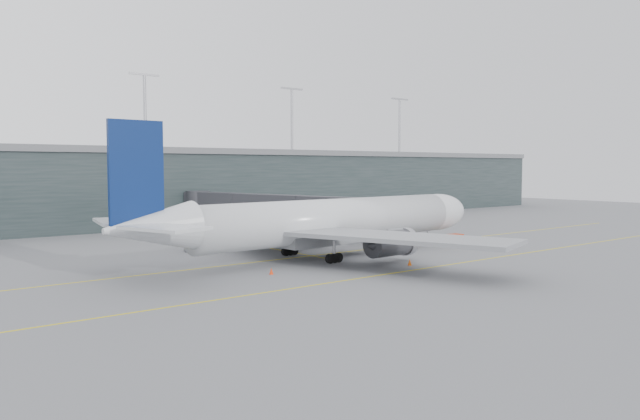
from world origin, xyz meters
TOP-DOWN VIEW (x-y plane):
  - ground at (0.00, 0.00)m, footprint 320.00×320.00m
  - taxiline_a at (0.00, -4.00)m, footprint 160.00×0.25m
  - taxiline_b at (0.00, -20.00)m, footprint 160.00×0.25m
  - taxiline_lead_main at (5.00, 20.00)m, footprint 0.25×60.00m
  - terminal at (-0.00, 58.00)m, footprint 240.00×36.00m
  - main_aircraft at (6.40, -6.02)m, footprint 57.74×54.25m
  - jet_bridge at (17.53, 24.30)m, footprint 16.24×44.74m
  - gse_cart at (28.30, -8.51)m, footprint 2.57×1.85m
  - baggage_dolly at (32.73, -14.23)m, footprint 3.45×2.91m
  - uld_a at (-5.24, 9.32)m, footprint 2.43×2.18m
  - uld_b at (-1.21, 11.68)m, footprint 2.45×2.07m
  - uld_c at (0.52, 9.78)m, footprint 1.98×1.66m
  - cone_nose at (36.48, -7.51)m, footprint 0.44×0.44m
  - cone_wing_stbd at (9.14, -17.45)m, footprint 0.48×0.48m
  - cone_wing_port at (10.01, 11.78)m, footprint 0.49×0.49m
  - cone_tail at (-6.98, -12.36)m, footprint 0.45×0.45m

SIDE VIEW (x-z plane):
  - ground at x=0.00m, z-range 0.00..0.00m
  - taxiline_a at x=0.00m, z-range 0.00..0.02m
  - taxiline_b at x=0.00m, z-range 0.00..0.02m
  - taxiline_lead_main at x=5.00m, z-range 0.00..0.02m
  - baggage_dolly at x=32.73m, z-range 0.03..0.35m
  - cone_nose at x=36.48m, z-range 0.00..0.69m
  - cone_tail at x=-6.98m, z-range 0.00..0.72m
  - cone_wing_stbd at x=9.14m, z-range 0.00..0.76m
  - cone_wing_port at x=10.01m, z-range 0.00..0.78m
  - uld_c at x=0.52m, z-range 0.04..1.69m
  - gse_cart at x=28.30m, z-range 0.09..1.71m
  - uld_a at x=-5.24m, z-range 0.05..1.88m
  - uld_b at x=-1.21m, z-range 0.05..2.08m
  - main_aircraft at x=6.40m, z-range -3.55..12.64m
  - jet_bridge at x=17.53m, z-range 1.73..8.71m
  - terminal at x=0.00m, z-range -6.88..22.12m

